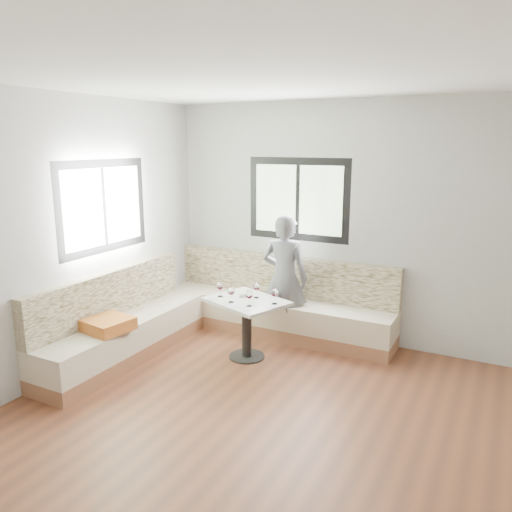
{
  "coord_description": "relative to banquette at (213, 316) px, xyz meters",
  "views": [
    {
      "loc": [
        1.42,
        -3.07,
        2.32
      ],
      "look_at": [
        -0.98,
        1.54,
        1.14
      ],
      "focal_mm": 35.0,
      "sensor_mm": 36.0,
      "label": 1
    }
  ],
  "objects": [
    {
      "name": "room",
      "position": [
        1.51,
        -1.54,
        1.08
      ],
      "size": [
        5.01,
        5.01,
        2.81
      ],
      "color": "brown",
      "rests_on": "ground"
    },
    {
      "name": "banquette",
      "position": [
        0.0,
        0.0,
        0.0
      ],
      "size": [
        2.9,
        2.8,
        0.95
      ],
      "color": "#956346",
      "rests_on": "ground"
    },
    {
      "name": "table",
      "position": [
        0.55,
        -0.18,
        0.17
      ],
      "size": [
        0.98,
        0.87,
        0.66
      ],
      "rotation": [
        0.0,
        0.0,
        -0.35
      ],
      "color": "black",
      "rests_on": "ground"
    },
    {
      "name": "person",
      "position": [
        0.7,
        0.49,
        0.43
      ],
      "size": [
        0.59,
        0.41,
        1.52
      ],
      "primitive_type": "imported",
      "rotation": [
        0.0,
        0.0,
        3.23
      ],
      "color": "#5C5E63",
      "rests_on": "ground"
    },
    {
      "name": "olive_ramekin",
      "position": [
        0.46,
        -0.09,
        0.35
      ],
      "size": [
        0.1,
        0.1,
        0.04
      ],
      "color": "white",
      "rests_on": "table"
    },
    {
      "name": "wine_glass_a",
      "position": [
        0.24,
        -0.22,
        0.45
      ],
      "size": [
        0.08,
        0.08,
        0.17
      ],
      "color": "white",
      "rests_on": "table"
    },
    {
      "name": "wine_glass_b",
      "position": [
        0.45,
        -0.34,
        0.45
      ],
      "size": [
        0.08,
        0.08,
        0.17
      ],
      "color": "white",
      "rests_on": "table"
    },
    {
      "name": "wine_glass_c",
      "position": [
        0.68,
        -0.36,
        0.45
      ],
      "size": [
        0.08,
        0.08,
        0.17
      ],
      "color": "white",
      "rests_on": "table"
    },
    {
      "name": "wine_glass_d",
      "position": [
        0.61,
        -0.07,
        0.45
      ],
      "size": [
        0.08,
        0.08,
        0.17
      ],
      "color": "white",
      "rests_on": "table"
    },
    {
      "name": "wine_glass_e",
      "position": [
        0.88,
        -0.17,
        0.45
      ],
      "size": [
        0.08,
        0.08,
        0.17
      ],
      "color": "white",
      "rests_on": "table"
    }
  ]
}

